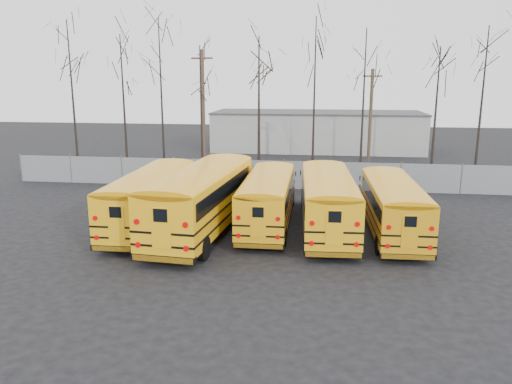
# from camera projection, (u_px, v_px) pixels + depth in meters

# --- Properties ---
(ground) EXTENTS (120.00, 120.00, 0.00)m
(ground) POSITION_uv_depth(u_px,v_px,m) (264.00, 243.00, 23.85)
(ground) COLOR black
(ground) RESTS_ON ground
(fence) EXTENTS (40.00, 0.04, 2.00)m
(fence) POSITION_uv_depth(u_px,v_px,m) (284.00, 175.00, 35.21)
(fence) COLOR gray
(fence) RESTS_ON ground
(distant_building) EXTENTS (22.00, 8.00, 4.00)m
(distant_building) POSITION_uv_depth(u_px,v_px,m) (317.00, 131.00, 54.04)
(distant_building) COLOR #A3A29E
(distant_building) RESTS_ON ground
(bus_a) EXTENTS (2.63, 10.86, 3.03)m
(bus_a) POSITION_uv_depth(u_px,v_px,m) (152.00, 194.00, 26.02)
(bus_a) COLOR black
(bus_a) RESTS_ON ground
(bus_b) EXTENTS (3.80, 12.32, 3.40)m
(bus_b) POSITION_uv_depth(u_px,v_px,m) (203.00, 194.00, 25.07)
(bus_b) COLOR black
(bus_b) RESTS_ON ground
(bus_c) EXTENTS (2.46, 10.22, 2.85)m
(bus_c) POSITION_uv_depth(u_px,v_px,m) (268.00, 195.00, 26.20)
(bus_c) COLOR black
(bus_c) RESTS_ON ground
(bus_d) EXTENTS (3.07, 10.97, 3.04)m
(bus_d) POSITION_uv_depth(u_px,v_px,m) (328.00, 197.00, 25.32)
(bus_d) COLOR black
(bus_d) RESTS_ON ground
(bus_e) EXTENTS (2.59, 10.12, 2.82)m
(bus_e) POSITION_uv_depth(u_px,v_px,m) (393.00, 202.00, 24.83)
(bus_e) COLOR black
(bus_e) RESTS_ON ground
(utility_pole_left) EXTENTS (1.73, 0.47, 9.77)m
(utility_pole_left) POSITION_uv_depth(u_px,v_px,m) (203.00, 113.00, 38.36)
(utility_pole_left) COLOR #4B362A
(utility_pole_left) RESTS_ON ground
(utility_pole_right) EXTENTS (1.49, 0.30, 8.37)m
(utility_pole_right) POSITION_uv_depth(u_px,v_px,m) (370.00, 122.00, 39.28)
(utility_pole_right) COLOR #483929
(utility_pole_right) RESTS_ON ground
(tree_0) EXTENTS (0.26, 0.26, 12.29)m
(tree_0) POSITION_uv_depth(u_px,v_px,m) (73.00, 97.00, 41.51)
(tree_0) COLOR black
(tree_0) RESTS_ON ground
(tree_1) EXTENTS (0.26, 0.26, 10.96)m
(tree_1) POSITION_uv_depth(u_px,v_px,m) (124.00, 106.00, 39.43)
(tree_1) COLOR black
(tree_1) RESTS_ON ground
(tree_2) EXTENTS (0.26, 0.26, 12.21)m
(tree_2) POSITION_uv_depth(u_px,v_px,m) (162.00, 98.00, 39.68)
(tree_2) COLOR black
(tree_2) RESTS_ON ground
(tree_3) EXTENTS (0.26, 0.26, 10.07)m
(tree_3) POSITION_uv_depth(u_px,v_px,m) (201.00, 113.00, 38.25)
(tree_3) COLOR black
(tree_3) RESTS_ON ground
(tree_4) EXTENTS (0.26, 0.26, 10.61)m
(tree_4) POSITION_uv_depth(u_px,v_px,m) (259.00, 111.00, 36.64)
(tree_4) COLOR black
(tree_4) RESTS_ON ground
(tree_5) EXTENTS (0.26, 0.26, 12.01)m
(tree_5) POSITION_uv_depth(u_px,v_px,m) (314.00, 101.00, 36.93)
(tree_5) COLOR black
(tree_5) RESTS_ON ground
(tree_6) EXTENTS (0.26, 0.26, 11.39)m
(tree_6) POSITION_uv_depth(u_px,v_px,m) (363.00, 104.00, 38.84)
(tree_6) COLOR black
(tree_6) RESTS_ON ground
(tree_7) EXTENTS (0.26, 0.26, 9.89)m
(tree_7) POSITION_uv_depth(u_px,v_px,m) (435.00, 116.00, 36.42)
(tree_7) COLOR black
(tree_7) RESTS_ON ground
(tree_8) EXTENTS (0.26, 0.26, 11.35)m
(tree_8) POSITION_uv_depth(u_px,v_px,m) (481.00, 106.00, 36.75)
(tree_8) COLOR black
(tree_8) RESTS_ON ground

